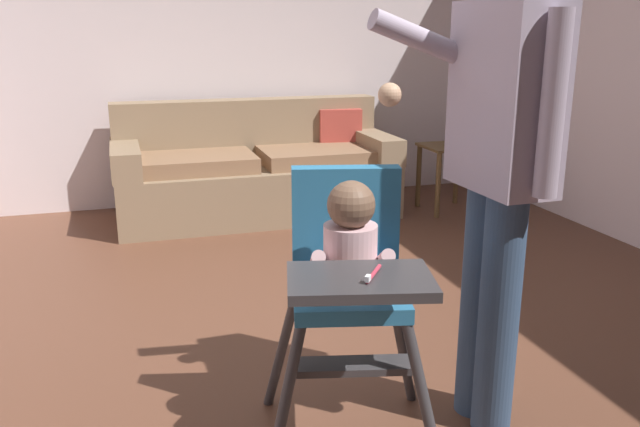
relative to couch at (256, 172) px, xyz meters
The scene contains 7 objects.
ground 2.44m from the couch, 93.19° to the right, with size 6.32×7.39×0.10m, color brown.
wall_far 1.11m from the couch, 104.49° to the left, with size 5.52×0.06×2.61m, color silver.
couch is the anchor object (origin of this frame).
high_chair 3.03m from the couch, 95.90° to the right, with size 0.73×0.82×0.96m.
adult_standing 3.06m from the couch, 85.88° to the right, with size 0.52×0.49×1.67m.
side_table 1.50m from the couch, 13.09° to the right, with size 0.40×0.40×0.52m.
sippy_cup 1.55m from the couch, 12.80° to the right, with size 0.07×0.07×0.10m, color green.
Camera 1 is at (-0.85, -2.45, 1.39)m, focal length 36.78 mm.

